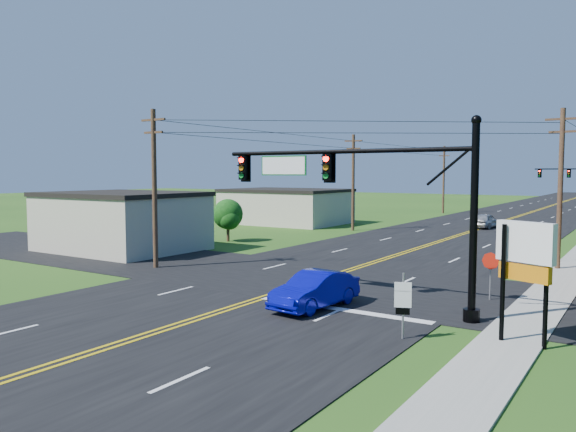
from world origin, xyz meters
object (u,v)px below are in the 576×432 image
Objects in this scene: route_sign at (403,301)px; signal_mast_main at (361,190)px; blue_car at (315,291)px; signal_mast_far at (576,179)px; stop_sign at (491,266)px.

signal_mast_main is at bearing 110.43° from route_sign.
blue_car is at bearing -137.58° from signal_mast_main.
blue_car is at bearing -91.16° from signal_mast_far.
signal_mast_main is 2.59× the size of blue_car.
route_sign is (3.06, -75.39, -3.26)m from signal_mast_far.
signal_mast_main is 6.61m from stop_sign.
blue_car is at bearing 132.35° from route_sign.
signal_mast_far is at bearing 89.92° from signal_mast_main.
route_sign is at bearing -89.86° from stop_sign.
signal_mast_far is (0.10, 72.00, -0.20)m from signal_mast_main.
route_sign is (4.54, -2.12, 0.56)m from blue_car.
signal_mast_far is 4.98× the size of route_sign.
signal_mast_main reaches higher than stop_sign.
signal_mast_far is 75.52m from route_sign.
stop_sign is (5.54, 5.24, 0.78)m from blue_car.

